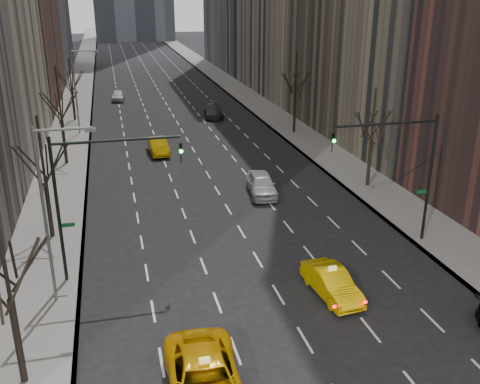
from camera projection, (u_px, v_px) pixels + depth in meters
sidewalk_left at (78, 94)px, 81.49m from camera, size 4.50×320.00×0.15m
sidewalk_right at (235, 88)px, 86.96m from camera, size 4.50×320.00×0.15m
tree_lw_a at (11, 301)px, 20.23m from camera, size 3.36×3.50×8.28m
tree_lw_b at (46, 183)px, 33.01m from camera, size 3.36×3.50×7.82m
tree_lw_c at (62, 121)px, 47.43m from camera, size 3.36×3.50×8.74m
tree_lw_d at (72, 92)px, 63.96m from camera, size 3.36×3.50×7.36m
tree_rw_b at (371, 142)px, 42.00m from camera, size 3.36×3.50×7.82m
tree_rw_c at (295, 97)px, 58.24m from camera, size 3.36×3.50×8.74m
traffic_mast_left at (89, 185)px, 27.58m from camera, size 6.69×0.39×8.00m
traffic_mast_right at (407, 160)px, 31.64m from camera, size 6.69×0.39×8.00m
streetlight_near at (50, 199)px, 25.33m from camera, size 2.83×0.22×9.00m
streetlight_far at (78, 83)px, 57.13m from camera, size 2.83×0.22×9.00m
taxi_suv at (205, 381)px, 20.45m from camera, size 3.13×6.30×1.72m
taxi_sedan at (332, 283)px, 27.61m from camera, size 1.99×4.57×1.46m
silver_sedan_ahead at (262, 184)px, 41.33m from camera, size 2.58×5.16×1.69m
far_taxi at (158, 146)px, 51.78m from camera, size 1.88×4.78×1.55m
far_suv_grey at (214, 111)px, 66.83m from camera, size 2.81×5.69×1.59m
far_car_white at (118, 96)px, 76.96m from camera, size 2.11×4.44×1.46m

